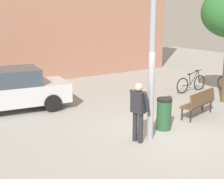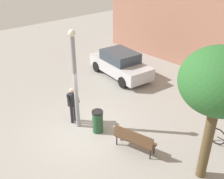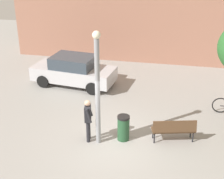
{
  "view_description": "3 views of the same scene",
  "coord_description": "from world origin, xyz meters",
  "px_view_note": "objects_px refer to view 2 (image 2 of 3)",
  "views": [
    {
      "loc": [
        -6.06,
        -6.66,
        3.51
      ],
      "look_at": [
        -0.43,
        1.9,
        1.02
      ],
      "focal_mm": 50.93,
      "sensor_mm": 36.0,
      "label": 1
    },
    {
      "loc": [
        7.32,
        -5.4,
        6.72
      ],
      "look_at": [
        -0.6,
        1.87,
        1.01
      ],
      "focal_mm": 41.99,
      "sensor_mm": 36.0,
      "label": 2
    },
    {
      "loc": [
        2.02,
        -10.05,
        6.84
      ],
      "look_at": [
        -0.38,
        1.63,
        1.35
      ],
      "focal_mm": 52.06,
      "sensor_mm": 36.0,
      "label": 3
    }
  ],
  "objects_px": {
    "trash_bin": "(98,121)",
    "lamppost": "(75,78)",
    "park_bench": "(134,139)",
    "parked_car_silver": "(120,64)",
    "person_by_lamppost": "(73,103)",
    "plaza_tree": "(220,83)"
  },
  "relations": [
    {
      "from": "park_bench",
      "to": "parked_car_silver",
      "type": "height_order",
      "value": "parked_car_silver"
    },
    {
      "from": "trash_bin",
      "to": "lamppost",
      "type": "bearing_deg",
      "value": -156.3
    },
    {
      "from": "lamppost",
      "to": "trash_bin",
      "type": "height_order",
      "value": "lamppost"
    },
    {
      "from": "plaza_tree",
      "to": "parked_car_silver",
      "type": "bearing_deg",
      "value": 154.92
    },
    {
      "from": "person_by_lamppost",
      "to": "trash_bin",
      "type": "height_order",
      "value": "person_by_lamppost"
    },
    {
      "from": "parked_car_silver",
      "to": "trash_bin",
      "type": "relative_size",
      "value": 4.44
    },
    {
      "from": "lamppost",
      "to": "trash_bin",
      "type": "relative_size",
      "value": 4.28
    },
    {
      "from": "person_by_lamppost",
      "to": "parked_car_silver",
      "type": "bearing_deg",
      "value": 113.45
    },
    {
      "from": "lamppost",
      "to": "plaza_tree",
      "type": "bearing_deg",
      "value": 15.12
    },
    {
      "from": "lamppost",
      "to": "trash_bin",
      "type": "distance_m",
      "value": 2.04
    },
    {
      "from": "lamppost",
      "to": "park_bench",
      "type": "xyz_separation_m",
      "value": [
        2.71,
        0.61,
        -1.76
      ]
    },
    {
      "from": "person_by_lamppost",
      "to": "plaza_tree",
      "type": "bearing_deg",
      "value": 13.53
    },
    {
      "from": "lamppost",
      "to": "parked_car_silver",
      "type": "height_order",
      "value": "lamppost"
    },
    {
      "from": "parked_car_silver",
      "to": "trash_bin",
      "type": "height_order",
      "value": "parked_car_silver"
    },
    {
      "from": "lamppost",
      "to": "park_bench",
      "type": "distance_m",
      "value": 3.29
    },
    {
      "from": "plaza_tree",
      "to": "parked_car_silver",
      "type": "xyz_separation_m",
      "value": [
        -7.59,
        3.55,
        -2.71
      ]
    },
    {
      "from": "park_bench",
      "to": "trash_bin",
      "type": "bearing_deg",
      "value": -172.81
    },
    {
      "from": "lamppost",
      "to": "trash_bin",
      "type": "xyz_separation_m",
      "value": [
        0.87,
        0.38,
        -1.81
      ]
    },
    {
      "from": "person_by_lamppost",
      "to": "park_bench",
      "type": "relative_size",
      "value": 1.0
    },
    {
      "from": "park_bench",
      "to": "trash_bin",
      "type": "relative_size",
      "value": 1.69
    },
    {
      "from": "park_bench",
      "to": "parked_car_silver",
      "type": "distance_m",
      "value": 6.77
    },
    {
      "from": "lamppost",
      "to": "person_by_lamppost",
      "type": "relative_size",
      "value": 2.53
    }
  ]
}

